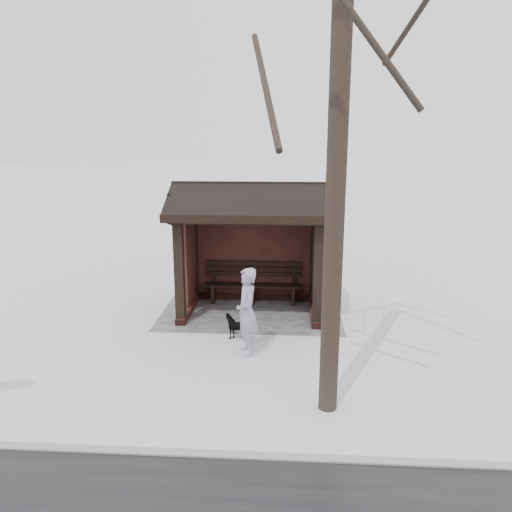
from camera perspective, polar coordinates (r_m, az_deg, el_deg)
The scene contains 6 objects.
ground at distance 11.99m, azimuth -0.55°, elevation -6.37°, with size 120.00×120.00×0.00m, color silver.
kerb at distance 7.10m, azimuth -4.08°, elevation -21.79°, with size 120.00×0.15×0.06m, color gray.
trampled_patch at distance 12.17m, azimuth -0.48°, elevation -6.01°, with size 4.20×3.20×0.02m, color #97979D.
bus_shelter at distance 11.57m, azimuth -0.52°, elevation 4.01°, with size 3.60×2.40×3.09m.
pedestrian at distance 9.52m, azimuth -1.05°, elevation -6.38°, with size 0.62×0.41×1.70m, color #998DA5.
dog at distance 10.40m, azimuth -1.93°, elevation -8.07°, with size 0.28×0.62×0.52m, color black.
Camera 1 is at (-0.84, 11.21, 4.15)m, focal length 35.00 mm.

